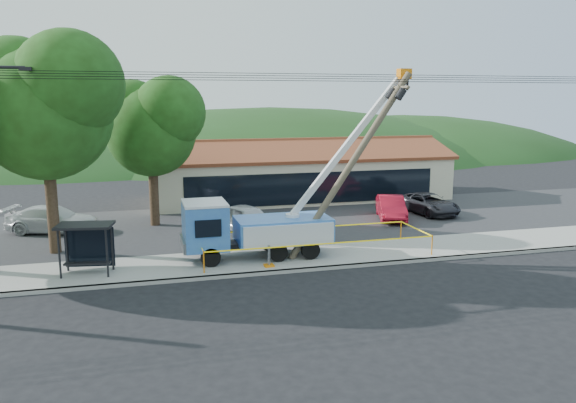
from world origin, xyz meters
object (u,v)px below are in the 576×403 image
(bus_shelter, at_px, (86,237))
(car_dark, at_px, (428,215))
(utility_truck, at_px, (254,226))
(leaning_pole, at_px, (356,157))
(car_red, at_px, (391,221))
(car_white, at_px, (54,234))
(car_silver, at_px, (248,235))

(bus_shelter, xyz_separation_m, car_dark, (20.74, 7.86, -1.76))
(utility_truck, bearing_deg, bus_shelter, -175.83)
(leaning_pole, height_order, bus_shelter, leaning_pole)
(utility_truck, distance_m, car_red, 12.08)
(bus_shelter, xyz_separation_m, car_white, (-2.51, 8.65, -1.76))
(car_dark, bearing_deg, car_silver, -178.20)
(utility_truck, relative_size, car_white, 2.15)
(bus_shelter, relative_size, car_red, 0.57)
(car_silver, bearing_deg, car_dark, -14.07)
(leaning_pole, bearing_deg, car_red, 53.02)
(car_silver, bearing_deg, utility_truck, -122.28)
(leaning_pole, distance_m, car_silver, 8.59)
(utility_truck, bearing_deg, car_red, 32.09)
(car_silver, height_order, car_red, car_silver)
(car_silver, distance_m, car_white, 11.11)
(car_red, bearing_deg, car_dark, 35.41)
(utility_truck, xyz_separation_m, car_dark, (13.27, 7.32, -1.68))
(car_silver, height_order, car_dark, car_silver)
(car_red, bearing_deg, bus_shelter, -140.23)
(bus_shelter, bearing_deg, car_dark, 30.32)
(leaning_pole, distance_m, car_red, 10.11)
(car_red, distance_m, car_white, 20.19)
(car_silver, bearing_deg, car_red, -16.35)
(car_dark, bearing_deg, bus_shelter, -167.83)
(leaning_pole, distance_m, car_dark, 12.64)
(utility_truck, height_order, car_red, utility_truck)
(bus_shelter, relative_size, car_white, 0.48)
(car_silver, bearing_deg, leaning_pole, -78.57)
(bus_shelter, height_order, car_dark, bus_shelter)
(bus_shelter, xyz_separation_m, car_red, (17.61, 6.90, -1.76))
(bus_shelter, distance_m, car_silver, 10.03)
(utility_truck, bearing_deg, car_dark, 28.87)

